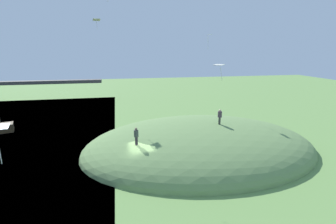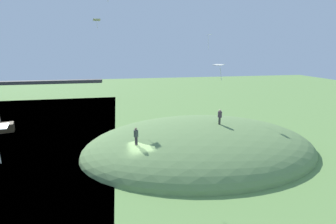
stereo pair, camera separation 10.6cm
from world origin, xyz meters
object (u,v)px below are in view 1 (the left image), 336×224
at_px(person_watching_kites, 220,115).
at_px(kite_1, 209,36).
at_px(person_with_child, 136,134).
at_px(kite_6, 97,20).
at_px(kite_7, 219,66).

relative_size(person_watching_kites, kite_1, 0.85).
bearing_deg(person_with_child, person_watching_kites, 172.49).
relative_size(person_with_child, kite_6, 1.39).
distance_m(kite_6, kite_7, 20.42).
bearing_deg(kite_1, person_watching_kites, -100.69).
distance_m(person_watching_kites, kite_1, 12.76).
relative_size(person_watching_kites, kite_7, 1.45).
xyz_separation_m(kite_6, kite_7, (9.78, -17.26, -4.83)).
height_order(person_watching_kites, kite_7, kite_7).
bearing_deg(kite_6, person_watching_kites, -35.57).
bearing_deg(person_with_child, kite_6, -95.56).
bearing_deg(kite_6, kite_1, -2.40).
bearing_deg(kite_7, person_watching_kites, 65.03).
bearing_deg(kite_7, kite_6, 119.53).
relative_size(kite_1, kite_6, 1.62).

